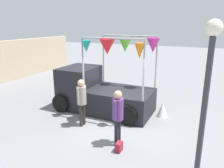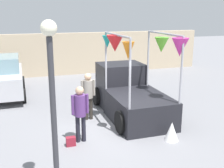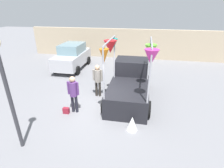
% 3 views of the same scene
% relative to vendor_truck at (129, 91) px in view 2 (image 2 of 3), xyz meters
% --- Properties ---
extents(ground_plane, '(60.00, 60.00, 0.00)m').
position_rel_vendor_truck_xyz_m(ground_plane, '(-1.10, -1.35, -0.88)').
color(ground_plane, slate).
extents(vendor_truck, '(2.45, 4.08, 3.18)m').
position_rel_vendor_truck_xyz_m(vendor_truck, '(0.00, 0.00, 0.00)').
color(vendor_truck, black).
rests_on(vendor_truck, ground).
extents(parked_car, '(1.88, 4.00, 1.88)m').
position_rel_vendor_truck_xyz_m(parked_car, '(-4.76, 3.88, 0.07)').
color(parked_car, '#B7B7BC').
rests_on(parked_car, ground).
extents(person_customer, '(0.53, 0.34, 1.75)m').
position_rel_vendor_truck_xyz_m(person_customer, '(-2.33, -1.91, 0.19)').
color(person_customer, black).
rests_on(person_customer, ground).
extents(person_vendor, '(0.53, 0.34, 1.75)m').
position_rel_vendor_truck_xyz_m(person_vendor, '(-1.67, -0.20, 0.19)').
color(person_vendor, '#2D2823').
rests_on(person_vendor, ground).
extents(handbag, '(0.28, 0.16, 0.28)m').
position_rel_vendor_truck_xyz_m(handbag, '(-2.68, -2.11, -0.74)').
color(handbag, maroon).
rests_on(handbag, ground).
extents(street_lamp, '(0.32, 0.32, 3.75)m').
position_rel_vendor_truck_xyz_m(street_lamp, '(-3.35, -4.28, 1.59)').
color(street_lamp, '#333338').
rests_on(street_lamp, ground).
extents(brick_boundary_wall, '(18.00, 0.36, 2.60)m').
position_rel_vendor_truck_xyz_m(brick_boundary_wall, '(-1.10, 7.69, 0.42)').
color(brick_boundary_wall, tan).
rests_on(brick_boundary_wall, ground).
extents(folded_kite_bundle_white, '(0.57, 0.57, 0.60)m').
position_rel_vendor_truck_xyz_m(folded_kite_bundle_white, '(0.35, -2.71, -0.58)').
color(folded_kite_bundle_white, white).
rests_on(folded_kite_bundle_white, ground).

